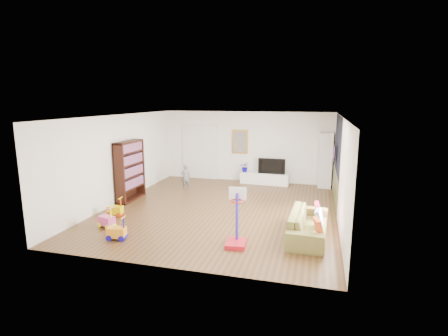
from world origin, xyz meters
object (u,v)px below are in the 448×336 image
(bookshelf, at_px, (130,171))
(sofa, at_px, (308,224))
(media_console, at_px, (265,178))
(basketball_hoop, at_px, (236,218))

(bookshelf, bearing_deg, sofa, -16.46)
(bookshelf, bearing_deg, media_console, 40.43)
(media_console, distance_m, bookshelf, 5.03)
(media_console, bearing_deg, bookshelf, -136.44)
(media_console, bearing_deg, basketball_hoop, -84.05)
(bookshelf, xyz_separation_m, sofa, (5.56, -1.69, -0.64))
(media_console, height_order, basketball_hoop, basketball_hoop)
(bookshelf, xyz_separation_m, basketball_hoop, (4.05, -2.64, -0.30))
(sofa, bearing_deg, basketball_hoop, 124.98)
(media_console, relative_size, bookshelf, 0.96)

